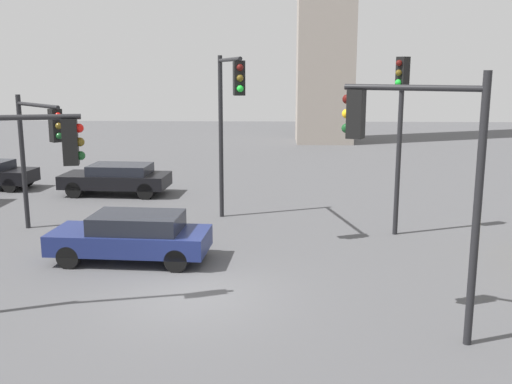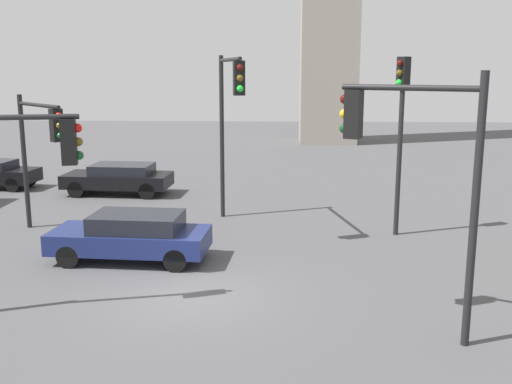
{
  "view_description": "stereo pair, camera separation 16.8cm",
  "coord_description": "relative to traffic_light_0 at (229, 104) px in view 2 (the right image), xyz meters",
  "views": [
    {
      "loc": [
        2.07,
        -13.71,
        5.46
      ],
      "look_at": [
        1.46,
        4.1,
        1.75
      ],
      "focal_mm": 41.86,
      "sensor_mm": 36.0,
      "label": 1
    },
    {
      "loc": [
        2.24,
        -13.7,
        5.46
      ],
      "look_at": [
        1.46,
        4.1,
        1.75
      ],
      "focal_mm": 41.86,
      "sensor_mm": 36.0,
      "label": 2
    }
  ],
  "objects": [
    {
      "name": "car_2",
      "position": [
        -2.52,
        -3.44,
        -3.55
      ],
      "size": [
        4.58,
        2.13,
        1.4
      ],
      "rotation": [
        0.0,
        0.0,
        3.08
      ],
      "color": "navy",
      "rests_on": "ground_plane"
    },
    {
      "name": "traffic_light_3",
      "position": [
        4.37,
        -7.94,
        -0.51
      ],
      "size": [
        2.61,
        1.36,
        5.42
      ],
      "rotation": [
        0.0,
        0.0,
        2.7
      ],
      "color": "black",
      "rests_on": "ground_plane"
    },
    {
      "name": "traffic_light_0",
      "position": [
        0.0,
        0.0,
        0.0
      ],
      "size": [
        1.2,
        4.37,
        5.9
      ],
      "rotation": [
        0.0,
        0.0,
        -1.34
      ],
      "color": "black",
      "rests_on": "ground_plane"
    },
    {
      "name": "traffic_light_4",
      "position": [
        5.57,
        -0.34,
        -0.28
      ],
      "size": [
        0.48,
        0.45,
        5.81
      ],
      "rotation": [
        0.0,
        0.0,
        -2.44
      ],
      "color": "black",
      "rests_on": "ground_plane"
    },
    {
      "name": "car_1",
      "position": [
        -5.39,
        5.69,
        -3.55
      ],
      "size": [
        4.7,
        2.23,
        1.34
      ],
      "rotation": [
        0.0,
        0.0,
        3.09
      ],
      "color": "black",
      "rests_on": "ground_plane"
    },
    {
      "name": "ground_plane",
      "position": [
        -0.48,
        -6.07,
        -4.29
      ],
      "size": [
        97.2,
        97.2,
        0.0
      ],
      "primitive_type": "plane",
      "color": "#4C4C4F"
    },
    {
      "name": "traffic_light_2",
      "position": [
        -6.01,
        -1.02,
        -1.04
      ],
      "size": [
        2.28,
        2.31,
        4.6
      ],
      "rotation": [
        0.0,
        0.0,
        -0.79
      ],
      "color": "black",
      "rests_on": "ground_plane"
    }
  ]
}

